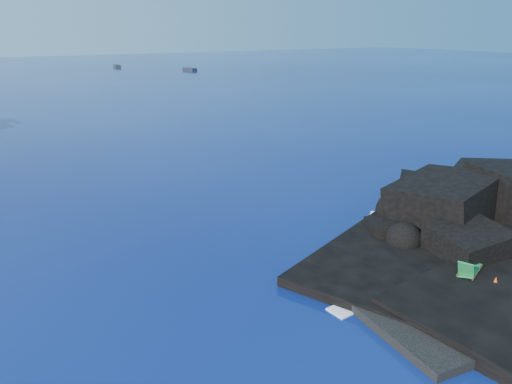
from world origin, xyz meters
TOP-DOWN VIEW (x-y plane):
  - ground at (0.00, 0.00)m, footprint 400.00×400.00m
  - beach at (4.50, 0.50)m, footprint 9.08×6.86m
  - surf_foam at (5.00, 5.00)m, footprint 10.00×8.00m
  - deck_chair at (6.18, 1.51)m, footprint 1.91×1.37m
  - towel at (3.04, 0.66)m, footprint 2.27×1.66m
  - sunbather at (3.04, 0.66)m, footprint 1.69×0.99m
  - marker_cone at (6.35, 0.40)m, footprint 0.34×0.34m
  - distant_boat_a at (29.09, 131.86)m, footprint 2.14×4.95m
  - distant_boat_b at (41.83, 111.10)m, footprint 2.18×4.94m

SIDE VIEW (x-z plane):
  - ground at x=0.00m, z-range 0.00..0.00m
  - beach at x=4.50m, z-range -0.35..0.35m
  - surf_foam at x=5.00m, z-range -0.03..0.03m
  - distant_boat_a at x=29.09m, z-range -0.32..0.32m
  - distant_boat_b at x=41.83m, z-range -0.32..0.32m
  - towel at x=3.04m, z-range 0.35..0.40m
  - sunbather at x=3.04m, z-range 0.40..0.63m
  - marker_cone at x=6.35m, z-range 0.35..0.86m
  - deck_chair at x=6.18m, z-range 0.35..1.55m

